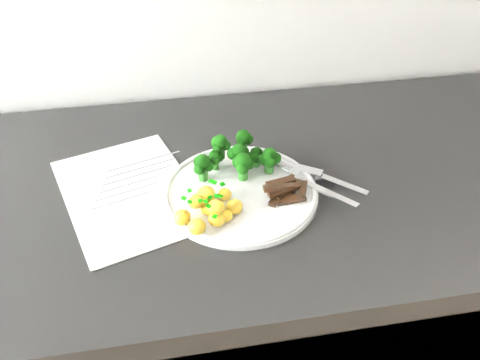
{
  "coord_description": "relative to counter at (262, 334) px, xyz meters",
  "views": [
    {
      "loc": [
        -0.02,
        1.04,
        1.38
      ],
      "look_at": [
        0.09,
        1.65,
        0.9
      ],
      "focal_mm": 37.53,
      "sensor_mm": 36.0,
      "label": 1
    }
  ],
  "objects": [
    {
      "name": "counter",
      "position": [
        0.0,
        0.0,
        0.0
      ],
      "size": [
        2.32,
        0.58,
        0.87
      ],
      "color": "black",
      "rests_on": "ground"
    },
    {
      "name": "recipe_paper",
      "position": [
        -0.23,
        0.0,
        0.44
      ],
      "size": [
        0.27,
        0.32,
        0.0
      ],
      "color": "silver",
      "rests_on": "counter"
    },
    {
      "name": "plate",
      "position": [
        -0.05,
        -0.03,
        0.44
      ],
      "size": [
        0.25,
        0.25,
        0.01
      ],
      "color": "white",
      "rests_on": "counter"
    },
    {
      "name": "broccoli",
      "position": [
        -0.05,
        0.02,
        0.47
      ],
      "size": [
        0.14,
        0.09,
        0.05
      ],
      "color": "#245D1B",
      "rests_on": "plate"
    },
    {
      "name": "potatoes",
      "position": [
        -0.11,
        -0.08,
        0.46
      ],
      "size": [
        0.1,
        0.1,
        0.04
      ],
      "color": "gold",
      "rests_on": "plate"
    },
    {
      "name": "beef_strips",
      "position": [
        0.01,
        -0.06,
        0.45
      ],
      "size": [
        0.07,
        0.07,
        0.03
      ],
      "color": "black",
      "rests_on": "plate"
    },
    {
      "name": "fork",
      "position": [
        0.06,
        -0.05,
        0.45
      ],
      "size": [
        0.11,
        0.15,
        0.02
      ],
      "color": "silver",
      "rests_on": "plate"
    },
    {
      "name": "knife",
      "position": [
        0.09,
        -0.03,
        0.44
      ],
      "size": [
        0.15,
        0.13,
        0.02
      ],
      "color": "silver",
      "rests_on": "plate"
    }
  ]
}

